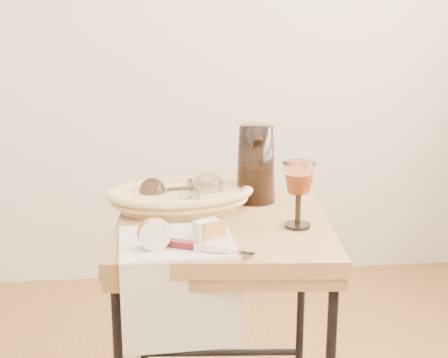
{
  "coord_description": "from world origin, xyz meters",
  "views": [
    {
      "loc": [
        0.33,
        -1.02,
        1.23
      ],
      "look_at": [
        0.5,
        0.5,
        0.81
      ],
      "focal_mm": 51.51,
      "sensor_mm": 36.0,
      "label": 1
    }
  ],
  "objects": [
    {
      "name": "pitcher",
      "position": [
        0.61,
        0.7,
        0.8
      ],
      "size": [
        0.2,
        0.26,
        0.26
      ],
      "primitive_type": null,
      "rotation": [
        0.0,
        0.0,
        0.21
      ],
      "color": "black",
      "rests_on": "side_table"
    },
    {
      "name": "goblet_lying_a",
      "position": [
        0.37,
        0.67,
        0.74
      ],
      "size": [
        0.13,
        0.09,
        0.07
      ],
      "primitive_type": null,
      "rotation": [
        0.0,
        0.0,
        3.3
      ],
      "color": "brown",
      "rests_on": "bread_basket"
    },
    {
      "name": "tea_towel",
      "position": [
        0.37,
        0.39,
        0.7
      ],
      "size": [
        0.28,
        0.25,
        0.01
      ],
      "primitive_type": "cube",
      "rotation": [
        0.0,
        0.0,
        0.04
      ],
      "color": "beige",
      "rests_on": "side_table"
    },
    {
      "name": "apple_half",
      "position": [
        0.32,
        0.35,
        0.74
      ],
      "size": [
        0.08,
        0.05,
        0.07
      ],
      "primitive_type": "ellipsoid",
      "rotation": [
        0.0,
        0.0,
        0.13
      ],
      "color": "red",
      "rests_on": "tea_towel"
    },
    {
      "name": "goblet_lying_b",
      "position": [
        0.45,
        0.63,
        0.75
      ],
      "size": [
        0.14,
        0.16,
        0.08
      ],
      "primitive_type": null,
      "rotation": [
        0.0,
        0.0,
        1.01
      ],
      "color": "white",
      "rests_on": "bread_basket"
    },
    {
      "name": "wine_goblet",
      "position": [
        0.68,
        0.46,
        0.78
      ],
      "size": [
        0.1,
        0.1,
        0.17
      ],
      "primitive_type": null,
      "rotation": [
        0.0,
        0.0,
        -0.3
      ],
      "color": "white",
      "rests_on": "side_table"
    },
    {
      "name": "bread_basket",
      "position": [
        0.4,
        0.65,
        0.72
      ],
      "size": [
        0.37,
        0.27,
        0.06
      ],
      "primitive_type": null,
      "rotation": [
        0.0,
        0.0,
        0.09
      ],
      "color": "tan",
      "rests_on": "side_table"
    },
    {
      "name": "apple_wedge",
      "position": [
        0.45,
        0.4,
        0.72
      ],
      "size": [
        0.07,
        0.06,
        0.04
      ],
      "primitive_type": "cube",
      "rotation": [
        0.0,
        0.0,
        0.47
      ],
      "color": "white",
      "rests_on": "tea_towel"
    },
    {
      "name": "side_table",
      "position": [
        0.5,
        0.52,
        0.35
      ],
      "size": [
        0.59,
        0.59,
        0.69
      ],
      "primitive_type": null,
      "rotation": [
        0.0,
        0.0,
        -0.09
      ],
      "color": "brown",
      "rests_on": "floor"
    },
    {
      "name": "table_knife",
      "position": [
        0.43,
        0.32,
        0.71
      ],
      "size": [
        0.21,
        0.12,
        0.02
      ],
      "primitive_type": null,
      "rotation": [
        0.0,
        0.0,
        -0.46
      ],
      "color": "silver",
      "rests_on": "tea_towel"
    }
  ]
}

